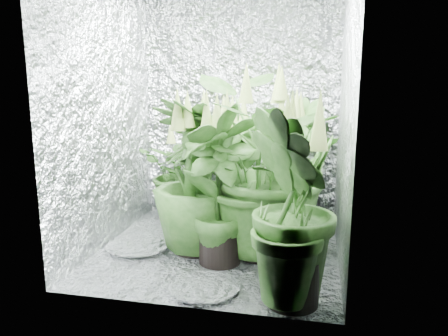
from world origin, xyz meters
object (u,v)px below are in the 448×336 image
plant_a (184,172)px  plant_f (220,186)px  plant_h (196,186)px  plant_g (295,210)px  plant_b (236,164)px  plant_e (263,167)px  plant_c (294,166)px  circulation_fan (306,212)px  plant_d (195,178)px

plant_a → plant_f: 0.98m
plant_a → plant_h: size_ratio=0.99×
plant_g → plant_b: bearing=112.6°
plant_e → plant_g: size_ratio=1.15×
plant_c → plant_e: size_ratio=0.86×
plant_f → plant_g: bearing=-41.8°
plant_h → circulation_fan: (0.79, 0.23, -0.22)m
plant_b → circulation_fan: bearing=-20.7°
plant_a → plant_c: bearing=-3.0°
plant_d → circulation_fan: bearing=33.3°
plant_b → circulation_fan: plant_b is taller
plant_e → plant_g: 0.64m
plant_e → plant_h: 0.61m
circulation_fan → plant_b: bearing=171.1°
plant_a → plant_f: plant_f is taller
circulation_fan → plant_h: bearing=-151.7°
plant_a → plant_c: (0.91, -0.05, 0.09)m
plant_g → plant_d: bearing=139.2°
plant_d → plant_h: size_ratio=1.29×
plant_a → plant_b: bearing=1.2°
plant_b → plant_f: plant_f is taller
plant_c → plant_d: plant_d is taller
plant_b → plant_g: size_ratio=0.96×
plant_a → plant_h: plant_h is taller
plant_b → plant_e: 0.77m
plant_d → plant_f: (0.20, -0.16, -0.00)m
plant_b → plant_h: bearing=-115.9°
plant_g → plant_c: bearing=93.3°
plant_b → plant_g: bearing=-67.4°
plant_b → plant_e: (0.30, -0.69, 0.13)m
plant_a → plant_e: bearing=-42.7°
circulation_fan → plant_g: bearing=-80.2°
plant_b → plant_c: plant_c is taller
plant_f → plant_c: bearing=62.5°
plant_d → plant_g: 0.91m
plant_d → plant_h: 0.28m
plant_a → circulation_fan: size_ratio=2.08×
plant_b → plant_e: size_ratio=0.83×
plant_b → circulation_fan: (0.57, -0.22, -0.31)m
plant_b → plant_c: size_ratio=0.97×
plant_e → circulation_fan: size_ratio=3.11×
plant_e → circulation_fan: 0.70m
plant_f → plant_g: plant_g is taller
plant_e → plant_f: bearing=-148.0°
plant_h → plant_b: bearing=64.1°
plant_e → plant_a: bearing=137.3°
plant_h → plant_e: bearing=-25.4°
plant_a → plant_h: 0.49m
plant_a → plant_h: bearing=-63.0°
plant_e → plant_g: bearing=-68.2°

